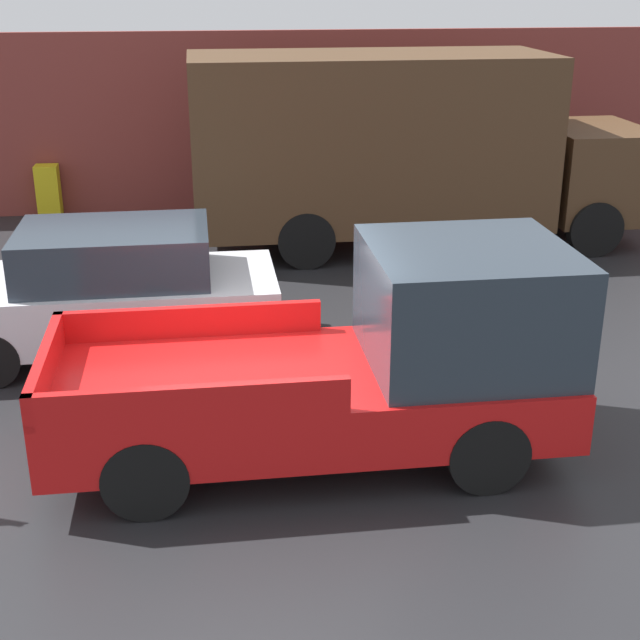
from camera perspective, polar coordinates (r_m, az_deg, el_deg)
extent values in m
plane|color=#232326|center=(9.67, -3.91, -7.74)|extent=(60.00, 60.00, 0.00)
cube|color=brown|center=(18.78, -6.35, 12.45)|extent=(28.00, 0.15, 3.59)
cube|color=red|center=(9.11, -0.77, -4.82)|extent=(5.20, 2.09, 0.62)
cube|color=#28333D|center=(9.07, 9.36, 1.02)|extent=(1.98, 1.96, 1.20)
cube|color=red|center=(9.77, -8.33, -0.09)|extent=(2.86, 0.10, 0.34)
cube|color=red|center=(7.96, -8.32, -5.32)|extent=(2.86, 0.10, 0.34)
cube|color=red|center=(8.99, -17.16, -2.84)|extent=(0.10, 2.09, 0.34)
cylinder|color=black|center=(10.34, 7.51, -3.32)|extent=(0.81, 0.26, 0.81)
cylinder|color=black|center=(8.77, 10.63, -8.35)|extent=(0.81, 0.26, 0.81)
cylinder|color=black|center=(10.03, -10.63, -4.35)|extent=(0.81, 0.26, 0.81)
cylinder|color=black|center=(8.40, -11.10, -9.83)|extent=(0.81, 0.26, 0.81)
cube|color=silver|center=(11.84, -13.39, 0.96)|extent=(4.33, 1.86, 0.75)
cube|color=#28333D|center=(11.61, -13.04, 4.22)|extent=(2.38, 1.64, 0.65)
cylinder|color=black|center=(12.67, -6.91, 1.21)|extent=(0.71, 0.22, 0.71)
cylinder|color=black|center=(11.12, -6.71, -1.73)|extent=(0.71, 0.22, 0.71)
cylinder|color=black|center=(12.93, -18.88, 0.59)|extent=(0.71, 0.22, 0.71)
cube|color=#4C331E|center=(17.37, 16.90, 9.15)|extent=(1.79, 2.42, 1.61)
cube|color=#4C331E|center=(15.98, 3.16, 11.43)|extent=(6.20, 2.54, 2.93)
cylinder|color=black|center=(18.42, 14.28, 7.59)|extent=(0.97, 0.30, 0.97)
cylinder|color=black|center=(16.41, 17.15, 5.62)|extent=(0.97, 0.30, 0.97)
cylinder|color=black|center=(17.20, -1.83, 7.28)|extent=(0.97, 0.30, 0.97)
cylinder|color=black|center=(15.02, -0.90, 5.16)|extent=(0.97, 0.30, 0.97)
cube|color=gold|center=(18.93, -16.98, 7.85)|extent=(0.45, 0.40, 1.08)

